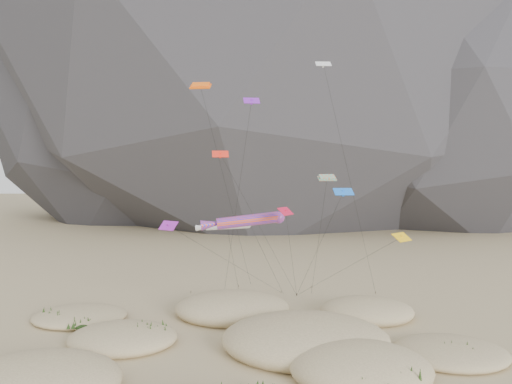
% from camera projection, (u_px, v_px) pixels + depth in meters
% --- Properties ---
extents(ground, '(500.00, 500.00, 0.00)m').
position_uv_depth(ground, '(260.00, 363.00, 43.72)').
color(ground, '#CCB789').
rests_on(ground, ground).
extents(dunes, '(48.09, 35.18, 4.02)m').
position_uv_depth(dunes, '(248.00, 342.00, 46.91)').
color(dunes, '#CCB789').
rests_on(dunes, ground).
extents(dune_grass, '(43.18, 26.42, 1.58)m').
position_uv_depth(dune_grass, '(248.00, 341.00, 46.69)').
color(dune_grass, black).
rests_on(dune_grass, ground).
extents(kite_stakes, '(25.07, 5.41, 0.30)m').
position_uv_depth(kite_stakes, '(284.00, 292.00, 67.73)').
color(kite_stakes, '#3F2D1E').
rests_on(kite_stakes, ground).
extents(rainbow_tube_kite, '(9.06, 18.18, 12.78)m').
position_uv_depth(rainbow_tube_kite, '(245.00, 221.00, 49.53)').
color(rainbow_tube_kite, '#E74B18').
rests_on(rainbow_tube_kite, ground).
extents(white_tube_kite, '(6.18, 12.91, 11.32)m').
position_uv_depth(white_tube_kite, '(225.00, 226.00, 54.40)').
color(white_tube_kite, silver).
rests_on(white_tube_kite, ground).
extents(orange_parafoil, '(7.07, 12.34, 27.32)m').
position_uv_depth(orange_parafoil, '(201.00, 89.00, 59.72)').
color(orange_parafoil, '#F95C0D').
rests_on(orange_parafoil, ground).
extents(multi_parafoil, '(2.19, 11.35, 16.36)m').
position_uv_depth(multi_parafoil, '(327.00, 179.00, 55.91)').
color(multi_parafoil, '#FB4D1A').
rests_on(multi_parafoil, ground).
extents(delta_kites, '(28.19, 20.82, 29.41)m').
position_uv_depth(delta_kites, '(286.00, 181.00, 54.62)').
color(delta_kites, red).
rests_on(delta_kites, ground).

